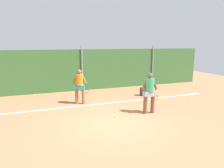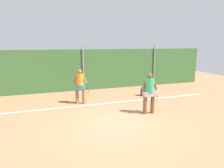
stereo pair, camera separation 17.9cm
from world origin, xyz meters
The scene contains 20 objects.
ground_plane centered at (0.00, 1.89, 0.00)m, with size 29.06×29.06×0.00m, color #B2704C.
hedge_fence_backdrop centered at (0.00, 6.41, 1.40)m, with size 18.89×0.25×2.80m, color #386633.
fence_post_center centered at (0.00, 6.24, 1.53)m, with size 0.10×0.10×3.06m, color gray.
fence_post_right centered at (5.45, 6.24, 1.53)m, with size 0.10×0.10×3.06m, color gray.
court_baseline_paint centered at (0.00, 2.80, 0.00)m, with size 13.80×0.10×0.01m, color white.
player_foreground_near centered at (1.93, 0.65, 1.06)m, with size 0.86×0.40×1.89m.
player_midcourt centered at (-0.77, 3.21, 1.04)m, with size 0.81×0.51×1.85m.
ball_hopper centered at (3.21, 3.62, 0.29)m, with size 0.36×0.36×0.51m.
tennis_ball_0 centered at (-3.09, 5.83, 0.03)m, with size 0.07×0.07×0.07m, color #CCDB33.
tennis_ball_1 centered at (-1.44, 3.91, 0.03)m, with size 0.07×0.07×0.07m, color #CCDB33.
tennis_ball_2 centered at (-2.30, 3.19, 0.03)m, with size 0.07×0.07×0.07m, color #CCDB33.
tennis_ball_3 centered at (-1.82, 5.30, 0.03)m, with size 0.07×0.07×0.07m, color #CCDB33.
tennis_ball_4 centered at (4.73, 1.22, 0.03)m, with size 0.07×0.07×0.07m, color #CCDB33.
tennis_ball_5 centered at (-1.74, 4.77, 0.03)m, with size 0.07×0.07×0.07m, color #CCDB33.
tennis_ball_6 centered at (0.27, 0.62, 0.03)m, with size 0.07×0.07×0.07m, color #CCDB33.
tennis_ball_7 centered at (1.35, 4.10, 0.03)m, with size 0.07×0.07×0.07m, color #CCDB33.
tennis_ball_8 centered at (-0.66, 5.28, 0.03)m, with size 0.07×0.07×0.07m, color #CCDB33.
tennis_ball_10 centered at (4.85, 5.82, 0.03)m, with size 0.07×0.07×0.07m, color #CCDB33.
tennis_ball_11 centered at (-4.07, 3.96, 0.03)m, with size 0.07×0.07×0.07m, color #CCDB33.
tennis_ball_12 centered at (3.46, 5.18, 0.03)m, with size 0.07×0.07×0.07m, color #CCDB33.
Camera 1 is at (-2.73, -7.16, 3.17)m, focal length 32.35 mm.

